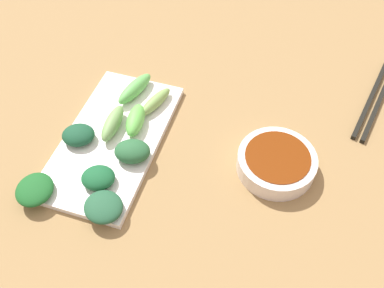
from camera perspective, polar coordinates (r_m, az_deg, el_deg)
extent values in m
cube|color=olive|center=(0.73, -0.34, -1.53)|extent=(2.10, 2.10, 0.02)
cylinder|color=silver|center=(0.70, 11.37, -2.52)|extent=(0.13, 0.13, 0.03)
cylinder|color=#6B2A09|center=(0.70, 11.43, -2.29)|extent=(0.11, 0.11, 0.03)
cube|color=white|center=(0.75, -10.72, 0.58)|extent=(0.16, 0.30, 0.01)
ellipsoid|color=#5CAF52|center=(0.80, -7.77, 7.47)|extent=(0.05, 0.09, 0.03)
ellipsoid|color=#265A32|center=(0.70, -8.11, -1.00)|extent=(0.07, 0.06, 0.03)
ellipsoid|color=#215234|center=(0.65, -11.94, -8.36)|extent=(0.08, 0.07, 0.02)
ellipsoid|color=#7AA452|center=(0.77, -4.99, 5.75)|extent=(0.05, 0.08, 0.02)
ellipsoid|color=#195622|center=(0.70, -20.59, -5.81)|extent=(0.07, 0.08, 0.02)
ellipsoid|color=#74A25A|center=(0.74, -10.80, 2.65)|extent=(0.03, 0.08, 0.03)
ellipsoid|color=#17542C|center=(0.68, -12.62, -4.49)|extent=(0.07, 0.06, 0.02)
ellipsoid|color=#60BB4B|center=(0.74, -7.69, 3.22)|extent=(0.04, 0.08, 0.03)
ellipsoid|color=#17462C|center=(0.74, -15.18, 1.19)|extent=(0.07, 0.06, 0.03)
cube|color=black|center=(0.87, 24.10, 5.42)|extent=(0.06, 0.23, 0.01)
cube|color=black|center=(0.87, 23.13, 5.84)|extent=(0.06, 0.23, 0.01)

